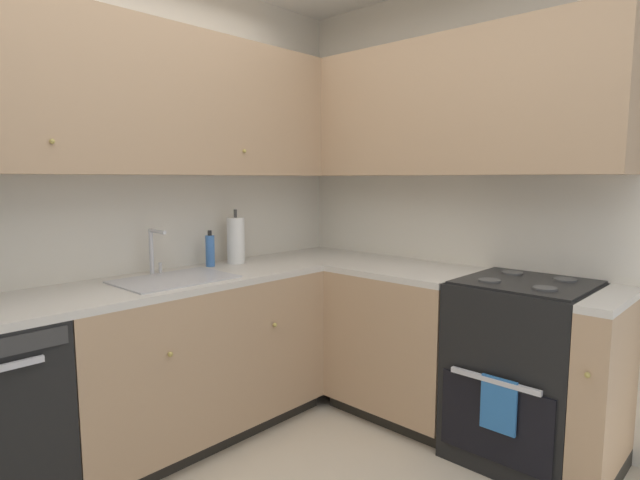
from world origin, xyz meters
TOP-DOWN VIEW (x-y plane):
  - wall_back at (0.00, 1.43)m, footprint 3.61×0.05m
  - wall_right at (1.78, 0.00)m, footprint 0.05×2.91m
  - lower_cabinets_back at (0.42, 1.11)m, footprint 1.47×0.62m
  - countertop_back at (0.42, 1.11)m, footprint 2.68×0.60m
  - lower_cabinets_right at (1.46, 0.24)m, footprint 0.62×1.57m
  - countertop_right at (1.46, 0.24)m, footprint 0.60×1.57m
  - oven_range at (1.48, -0.30)m, footprint 0.68×0.62m
  - upper_cabinets_back at (0.26, 1.25)m, footprint 2.36×0.34m
  - upper_cabinets_right at (1.60, 0.35)m, footprint 0.32×2.12m
  - sink at (0.30, 1.08)m, footprint 0.58×0.40m
  - faucet at (0.30, 1.29)m, footprint 0.07×0.16m
  - soap_bottle at (0.67, 1.29)m, footprint 0.05×0.05m
  - paper_towel_roll at (0.85, 1.27)m, footprint 0.11×0.11m

SIDE VIEW (x-z plane):
  - lower_cabinets_right at x=1.46m, z-range 0.00..0.89m
  - lower_cabinets_back at x=0.42m, z-range 0.00..0.89m
  - oven_range at x=1.48m, z-range -0.07..1.00m
  - sink at x=0.30m, z-range 0.83..0.93m
  - countertop_back at x=0.42m, z-range 0.88..0.92m
  - countertop_right at x=1.46m, z-range 0.88..0.92m
  - soap_bottle at x=0.67m, z-range 0.91..1.12m
  - paper_towel_roll at x=0.85m, z-range 0.89..1.23m
  - faucet at x=0.30m, z-range 0.94..1.19m
  - wall_back at x=0.00m, z-range 0.00..2.60m
  - wall_right at x=1.78m, z-range 0.00..2.60m
  - upper_cabinets_back at x=0.26m, z-range 1.46..2.23m
  - upper_cabinets_right at x=1.60m, z-range 1.46..2.23m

